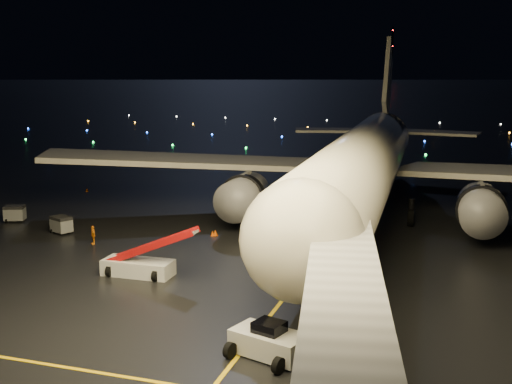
{
  "coord_description": "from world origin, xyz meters",
  "views": [
    {
      "loc": [
        22.26,
        -35.14,
        14.42
      ],
      "look_at": [
        7.12,
        12.0,
        5.0
      ],
      "focal_mm": 45.0,
      "sensor_mm": 36.0,
      "label": 1
    }
  ],
  "objects_px": {
    "pushback_tug": "(269,339)",
    "belt_loader": "(138,251)",
    "baggage_cart_1": "(15,214)",
    "airliner": "(367,123)",
    "crew_c": "(93,235)",
    "baggage_cart_0": "(61,225)"
  },
  "relations": [
    {
      "from": "pushback_tug",
      "to": "belt_loader",
      "type": "distance_m",
      "value": 16.05
    },
    {
      "from": "pushback_tug",
      "to": "baggage_cart_0",
      "type": "bearing_deg",
      "value": 161.14
    },
    {
      "from": "baggage_cart_1",
      "to": "crew_c",
      "type": "bearing_deg",
      "value": -44.19
    },
    {
      "from": "pushback_tug",
      "to": "baggage_cart_0",
      "type": "relative_size",
      "value": 2.13
    },
    {
      "from": "belt_loader",
      "to": "baggage_cart_0",
      "type": "xyz_separation_m",
      "value": [
        -12.28,
        8.63,
        -1.02
      ]
    },
    {
      "from": "airliner",
      "to": "baggage_cart_1",
      "type": "xyz_separation_m",
      "value": [
        -31.89,
        -12.39,
        -8.61
      ]
    },
    {
      "from": "crew_c",
      "to": "baggage_cart_0",
      "type": "height_order",
      "value": "crew_c"
    },
    {
      "from": "pushback_tug",
      "to": "baggage_cart_0",
      "type": "height_order",
      "value": "pushback_tug"
    },
    {
      "from": "pushback_tug",
      "to": "belt_loader",
      "type": "xyz_separation_m",
      "value": [
        -12.7,
        9.78,
        0.87
      ]
    },
    {
      "from": "belt_loader",
      "to": "pushback_tug",
      "type": "bearing_deg",
      "value": -38.47
    },
    {
      "from": "crew_c",
      "to": "baggage_cart_1",
      "type": "height_order",
      "value": "crew_c"
    },
    {
      "from": "belt_loader",
      "to": "baggage_cart_1",
      "type": "height_order",
      "value": "belt_loader"
    },
    {
      "from": "belt_loader",
      "to": "baggage_cart_1",
      "type": "relative_size",
      "value": 4.0
    },
    {
      "from": "pushback_tug",
      "to": "belt_loader",
      "type": "height_order",
      "value": "belt_loader"
    },
    {
      "from": "belt_loader",
      "to": "airliner",
      "type": "bearing_deg",
      "value": 60.93
    },
    {
      "from": "airliner",
      "to": "baggage_cart_1",
      "type": "relative_size",
      "value": 35.88
    },
    {
      "from": "baggage_cart_1",
      "to": "baggage_cart_0",
      "type": "bearing_deg",
      "value": -41.58
    },
    {
      "from": "pushback_tug",
      "to": "crew_c",
      "type": "distance_m",
      "value": 25.9
    },
    {
      "from": "baggage_cart_1",
      "to": "airliner",
      "type": "bearing_deg",
      "value": -0.37
    },
    {
      "from": "pushback_tug",
      "to": "baggage_cart_0",
      "type": "distance_m",
      "value": 31.03
    },
    {
      "from": "belt_loader",
      "to": "baggage_cart_0",
      "type": "height_order",
      "value": "belt_loader"
    },
    {
      "from": "airliner",
      "to": "crew_c",
      "type": "bearing_deg",
      "value": -141.92
    }
  ]
}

